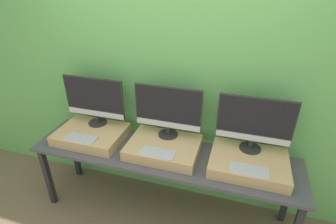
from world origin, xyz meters
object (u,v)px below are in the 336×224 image
keyboard_left (81,138)px  keyboard_center (158,153)px  monitor_left (94,99)px  monitor_center (168,110)px  monitor_right (255,122)px  keyboard_right (249,170)px

keyboard_left → keyboard_center: 0.74m
monitor_left → monitor_center: same height
monitor_right → keyboard_right: bearing=-90.0°
keyboard_left → monitor_right: bearing=11.3°
monitor_left → keyboard_center: bearing=-21.8°
keyboard_left → keyboard_right: size_ratio=1.00×
keyboard_center → monitor_left: bearing=158.2°
monitor_left → monitor_center: size_ratio=1.00×
monitor_right → keyboard_right: 0.39m
monitor_left → keyboard_center: 0.84m
keyboard_center → keyboard_right: same height
monitor_center → keyboard_right: (0.74, -0.30, -0.26)m
monitor_left → monitor_right: same height
keyboard_right → monitor_left: bearing=168.7°
keyboard_left → keyboard_right: 1.48m
keyboard_left → monitor_left: bearing=90.0°
keyboard_center → monitor_center: bearing=90.0°
monitor_center → keyboard_left: bearing=-158.2°
keyboard_left → monitor_right: (1.48, 0.30, 0.26)m
keyboard_left → monitor_right: monitor_right is taller
keyboard_right → monitor_center: bearing=158.2°
monitor_left → monitor_right: bearing=0.0°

